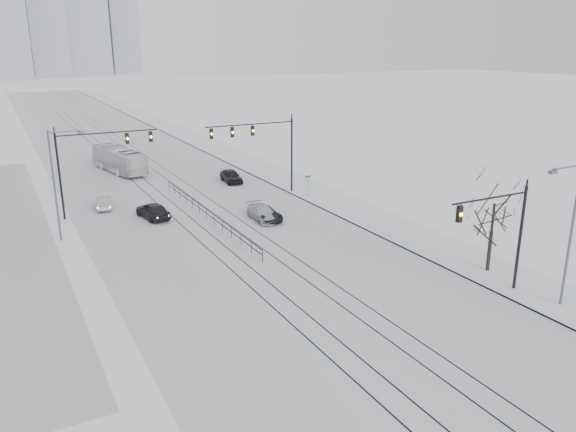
{
  "coord_description": "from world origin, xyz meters",
  "views": [
    {
      "loc": [
        -16.18,
        -16.8,
        15.37
      ],
      "look_at": [
        2.2,
        18.16,
        3.2
      ],
      "focal_mm": 35.0,
      "sensor_mm": 36.0,
      "label": 1
    }
  ],
  "objects_px": {
    "sedan_sb_outer": "(104,203)",
    "sedan_nb_front": "(266,214)",
    "traffic_mast_near": "(504,227)",
    "bare_tree": "(494,211)",
    "sedan_nb_right": "(263,213)",
    "box_truck": "(119,160)",
    "sedan_nb_far": "(231,176)",
    "sedan_sb_inner": "(153,211)"
  },
  "relations": [
    {
      "from": "sedan_sb_outer",
      "to": "sedan_nb_front",
      "type": "distance_m",
      "value": 16.26
    },
    {
      "from": "traffic_mast_near",
      "to": "bare_tree",
      "type": "xyz_separation_m",
      "value": [
        2.41,
        3.0,
        -0.07
      ]
    },
    {
      "from": "sedan_nb_right",
      "to": "box_truck",
      "type": "distance_m",
      "value": 27.28
    },
    {
      "from": "traffic_mast_near",
      "to": "sedan_nb_front",
      "type": "relative_size",
      "value": 1.6
    },
    {
      "from": "traffic_mast_near",
      "to": "box_truck",
      "type": "relative_size",
      "value": 0.63
    },
    {
      "from": "sedan_nb_front",
      "to": "sedan_sb_outer",
      "type": "bearing_deg",
      "value": 142.51
    },
    {
      "from": "box_truck",
      "to": "sedan_nb_far",
      "type": "bearing_deg",
      "value": 119.94
    },
    {
      "from": "traffic_mast_near",
      "to": "sedan_sb_inner",
      "type": "xyz_separation_m",
      "value": [
        -15.07,
        26.41,
        -3.8
      ]
    },
    {
      "from": "bare_tree",
      "to": "sedan_sb_outer",
      "type": "height_order",
      "value": "bare_tree"
    },
    {
      "from": "sedan_sb_inner",
      "to": "sedan_nb_right",
      "type": "bearing_deg",
      "value": 139.74
    },
    {
      "from": "traffic_mast_near",
      "to": "sedan_nb_far",
      "type": "height_order",
      "value": "traffic_mast_near"
    },
    {
      "from": "sedan_nb_front",
      "to": "traffic_mast_near",
      "type": "bearing_deg",
      "value": -70.58
    },
    {
      "from": "traffic_mast_near",
      "to": "sedan_nb_front",
      "type": "height_order",
      "value": "traffic_mast_near"
    },
    {
      "from": "bare_tree",
      "to": "sedan_nb_front",
      "type": "relative_size",
      "value": 1.39
    },
    {
      "from": "traffic_mast_near",
      "to": "sedan_sb_outer",
      "type": "relative_size",
      "value": 1.83
    },
    {
      "from": "sedan_nb_far",
      "to": "box_truck",
      "type": "xyz_separation_m",
      "value": [
        -10.24,
        11.51,
        0.8
      ]
    },
    {
      "from": "sedan_sb_outer",
      "to": "sedan_nb_far",
      "type": "height_order",
      "value": "sedan_nb_far"
    },
    {
      "from": "sedan_sb_outer",
      "to": "sedan_nb_front",
      "type": "height_order",
      "value": "sedan_sb_outer"
    },
    {
      "from": "traffic_mast_near",
      "to": "sedan_sb_inner",
      "type": "relative_size",
      "value": 1.56
    },
    {
      "from": "traffic_mast_near",
      "to": "sedan_sb_inner",
      "type": "height_order",
      "value": "traffic_mast_near"
    },
    {
      "from": "sedan_nb_right",
      "to": "sedan_nb_far",
      "type": "xyz_separation_m",
      "value": [
        2.95,
        14.76,
        0.09
      ]
    },
    {
      "from": "sedan_nb_front",
      "to": "sedan_nb_right",
      "type": "xyz_separation_m",
      "value": [
        -0.23,
        0.17,
        0.04
      ]
    },
    {
      "from": "sedan_nb_far",
      "to": "sedan_nb_right",
      "type": "bearing_deg",
      "value": -96.94
    },
    {
      "from": "sedan_sb_outer",
      "to": "sedan_sb_inner",
      "type": "bearing_deg",
      "value": 132.37
    },
    {
      "from": "box_truck",
      "to": "bare_tree",
      "type": "bearing_deg",
      "value": 98.09
    },
    {
      "from": "sedan_nb_right",
      "to": "sedan_nb_far",
      "type": "distance_m",
      "value": 15.06
    },
    {
      "from": "traffic_mast_near",
      "to": "sedan_sb_inner",
      "type": "bearing_deg",
      "value": 119.7
    },
    {
      "from": "sedan_nb_far",
      "to": "sedan_sb_outer",
      "type": "bearing_deg",
      "value": -159.63
    },
    {
      "from": "sedan_nb_far",
      "to": "box_truck",
      "type": "height_order",
      "value": "box_truck"
    },
    {
      "from": "sedan_sb_outer",
      "to": "sedan_nb_front",
      "type": "relative_size",
      "value": 0.87
    },
    {
      "from": "sedan_sb_inner",
      "to": "sedan_nb_far",
      "type": "height_order",
      "value": "sedan_sb_inner"
    },
    {
      "from": "bare_tree",
      "to": "box_truck",
      "type": "xyz_separation_m",
      "value": [
        -16.06,
        44.61,
        -2.95
      ]
    },
    {
      "from": "sedan_sb_inner",
      "to": "sedan_sb_outer",
      "type": "distance_m",
      "value": 6.35
    },
    {
      "from": "sedan_nb_front",
      "to": "box_truck",
      "type": "relative_size",
      "value": 0.4
    },
    {
      "from": "sedan_nb_front",
      "to": "box_truck",
      "type": "bearing_deg",
      "value": 109.15
    },
    {
      "from": "sedan_sb_outer",
      "to": "box_truck",
      "type": "bearing_deg",
      "value": -96.6
    },
    {
      "from": "box_truck",
      "to": "sedan_nb_right",
      "type": "bearing_deg",
      "value": 93.8
    },
    {
      "from": "sedan_nb_far",
      "to": "sedan_sb_inner",
      "type": "bearing_deg",
      "value": -135.91
    },
    {
      "from": "sedan_nb_front",
      "to": "box_truck",
      "type": "height_order",
      "value": "box_truck"
    },
    {
      "from": "sedan_sb_inner",
      "to": "sedan_nb_front",
      "type": "xyz_separation_m",
      "value": [
        8.94,
        -5.24,
        -0.15
      ]
    },
    {
      "from": "sedan_sb_inner",
      "to": "traffic_mast_near",
      "type": "bearing_deg",
      "value": 109.69
    },
    {
      "from": "traffic_mast_near",
      "to": "box_truck",
      "type": "distance_m",
      "value": 49.62
    }
  ]
}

